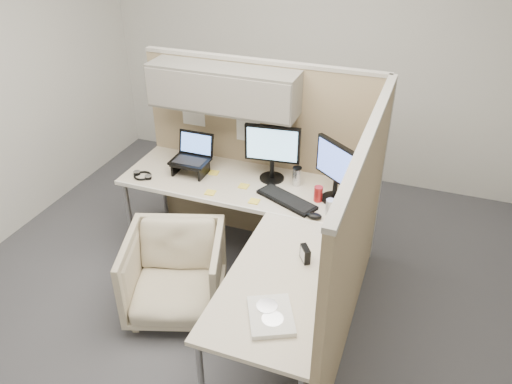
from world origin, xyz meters
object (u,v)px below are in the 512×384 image
(desk, at_px, (253,220))
(keyboard, at_px, (287,200))
(office_chair, at_px, (175,271))
(monitor_left, at_px, (272,149))

(desk, distance_m, keyboard, 0.32)
(keyboard, bearing_deg, desk, -97.90)
(desk, xyz_separation_m, keyboard, (0.17, 0.26, 0.05))
(keyboard, bearing_deg, office_chair, -111.28)
(desk, bearing_deg, keyboard, 57.34)
(office_chair, bearing_deg, desk, 18.44)
(monitor_left, bearing_deg, desk, -92.08)
(office_chair, distance_m, keyboard, 0.98)
(desk, relative_size, keyboard, 4.10)
(desk, distance_m, monitor_left, 0.63)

